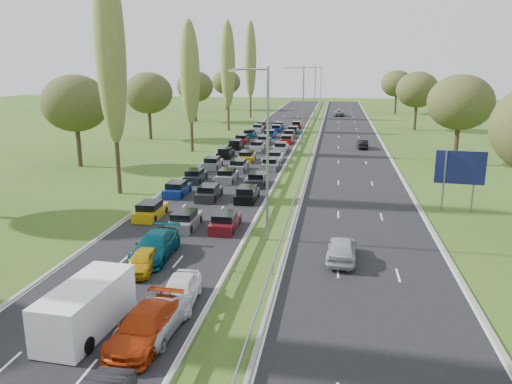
% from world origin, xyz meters
% --- Properties ---
extents(ground, '(260.00, 260.00, 0.00)m').
position_xyz_m(ground, '(4.50, 80.00, 0.00)').
color(ground, '#354F18').
rests_on(ground, ground).
extents(near_carriageway, '(10.50, 215.00, 0.04)m').
position_xyz_m(near_carriageway, '(-2.25, 82.50, 0.00)').
color(near_carriageway, black).
rests_on(near_carriageway, ground).
extents(far_carriageway, '(10.50, 215.00, 0.04)m').
position_xyz_m(far_carriageway, '(11.25, 82.50, 0.00)').
color(far_carriageway, black).
rests_on(far_carriageway, ground).
extents(central_reservation, '(2.36, 215.00, 0.32)m').
position_xyz_m(central_reservation, '(4.50, 82.50, 0.55)').
color(central_reservation, gray).
rests_on(central_reservation, ground).
extents(lamp_columns, '(0.18, 140.18, 12.00)m').
position_xyz_m(lamp_columns, '(4.50, 78.00, 6.00)').
color(lamp_columns, gray).
rests_on(lamp_columns, ground).
extents(poplar_row, '(2.80, 127.80, 22.44)m').
position_xyz_m(poplar_row, '(-11.50, 68.17, 12.39)').
color(poplar_row, '#2D2116').
rests_on(poplar_row, ground).
extents(woodland_left, '(8.00, 166.00, 11.10)m').
position_xyz_m(woodland_left, '(-22.00, 62.63, 7.68)').
color(woodland_left, '#2D2116').
rests_on(woodland_left, ground).
extents(woodland_right, '(8.00, 153.00, 11.10)m').
position_xyz_m(woodland_right, '(24.00, 66.67, 7.68)').
color(woodland_right, '#2D2116').
rests_on(woodland_right, ground).
extents(traffic_queue_fill, '(9.11, 68.91, 0.80)m').
position_xyz_m(traffic_queue_fill, '(-2.23, 77.59, 0.44)').
color(traffic_queue_fill, '#BF990C').
rests_on(traffic_queue_fill, ground).
extents(near_car_7, '(2.39, 5.51, 1.58)m').
position_xyz_m(near_car_7, '(-2.14, 38.46, 0.81)').
color(near_car_7, '#05414C').
rests_on(near_car_7, near_carriageway).
extents(near_car_8, '(1.68, 3.86, 1.30)m').
position_xyz_m(near_car_8, '(-2.10, 36.26, 0.67)').
color(near_car_8, '#CC9C0D').
rests_on(near_car_8, near_carriageway).
extents(near_car_10, '(2.56, 5.00, 1.35)m').
position_xyz_m(near_car_10, '(1.09, 29.40, 0.70)').
color(near_car_10, '#B7BDC1').
rests_on(near_car_10, near_carriageway).
extents(near_car_11, '(2.46, 5.35, 1.52)m').
position_xyz_m(near_car_11, '(1.02, 28.64, 0.78)').
color(near_car_11, '#B2310A').
rests_on(near_car_11, near_carriageway).
extents(near_car_12, '(2.08, 4.45, 1.47)m').
position_xyz_m(near_car_12, '(1.42, 32.42, 0.76)').
color(near_car_12, white).
rests_on(near_car_12, near_carriageway).
extents(far_car_0, '(2.05, 4.66, 1.56)m').
position_xyz_m(far_car_0, '(9.69, 39.86, 0.80)').
color(far_car_0, '#A3A7AC').
rests_on(far_car_0, far_carriageway).
extents(far_car_1, '(1.57, 4.10, 1.33)m').
position_xyz_m(far_car_1, '(13.02, 85.63, 0.69)').
color(far_car_1, black).
rests_on(far_car_1, far_carriageway).
extents(far_car_2, '(2.83, 5.76, 1.57)m').
position_xyz_m(far_car_2, '(9.57, 136.28, 0.81)').
color(far_car_2, slate).
rests_on(far_car_2, far_carriageway).
extents(white_van_rear, '(2.22, 5.67, 2.28)m').
position_xyz_m(white_van_rear, '(-2.04, 29.44, 1.17)').
color(white_van_rear, white).
rests_on(white_van_rear, near_carriageway).
extents(direction_sign, '(3.99, 0.52, 5.20)m').
position_xyz_m(direction_sign, '(19.40, 52.64, 3.57)').
color(direction_sign, gray).
rests_on(direction_sign, ground).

